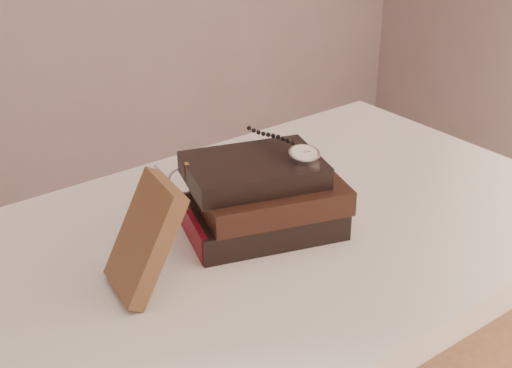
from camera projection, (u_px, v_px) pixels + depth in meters
table at (261, 285)px, 1.08m from camera, size 1.00×0.60×0.75m
book_stack at (262, 198)px, 1.02m from camera, size 0.25×0.21×0.11m
journal at (145, 238)px, 0.88m from camera, size 0.10×0.11×0.15m
pocket_watch at (300, 152)px, 1.01m from camera, size 0.06×0.15×0.02m
eyeglasses at (196, 177)px, 1.06m from camera, size 0.12×0.13×0.04m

